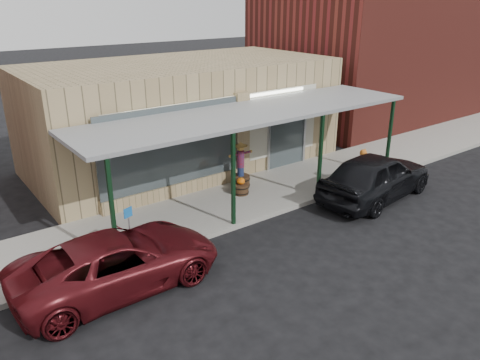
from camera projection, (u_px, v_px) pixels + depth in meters
ground at (327, 238)px, 13.61m from camera, size 120.00×120.00×0.00m
sidewalk at (251, 196)px, 16.27m from camera, size 40.00×3.20×0.15m
storefront at (182, 115)px, 18.94m from camera, size 12.00×6.25×4.20m
awning at (252, 114)px, 15.17m from camera, size 12.00×3.00×3.04m
block_buildings_near at (209, 66)px, 20.22m from camera, size 61.00×8.00×8.00m
barrel_scarecrow at (241, 172)px, 16.68m from camera, size 1.02×0.78×1.69m
barrel_pumpkin at (241, 188)px, 16.22m from camera, size 0.69×0.69×0.63m
handicap_sign at (129, 224)px, 12.26m from camera, size 0.26×0.10×1.32m
parked_sedan at (376, 176)px, 16.01m from camera, size 5.06×2.52×1.66m
car_maroon at (118, 261)px, 11.12m from camera, size 4.98×2.34×1.38m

